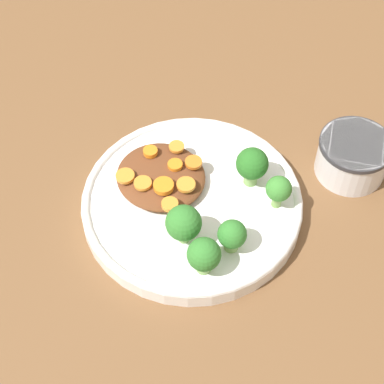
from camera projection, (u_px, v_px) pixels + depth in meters
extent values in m
plane|color=brown|center=(192.00, 209.00, 0.82)|extent=(4.00, 4.00, 0.00)
cylinder|color=white|center=(192.00, 204.00, 0.81)|extent=(0.28, 0.28, 0.02)
torus|color=white|center=(192.00, 199.00, 0.80)|extent=(0.28, 0.28, 0.01)
cylinder|color=silver|center=(353.00, 157.00, 0.84)|extent=(0.09, 0.09, 0.05)
cylinder|color=#333338|center=(356.00, 144.00, 0.82)|extent=(0.10, 0.10, 0.01)
cylinder|color=white|center=(355.00, 148.00, 0.82)|extent=(0.08, 0.08, 0.01)
ellipsoid|color=brown|center=(163.00, 175.00, 0.81)|extent=(0.12, 0.11, 0.02)
cylinder|color=#7FA85B|center=(184.00, 234.00, 0.76)|extent=(0.01, 0.01, 0.02)
sphere|color=#337A2D|center=(184.00, 223.00, 0.74)|extent=(0.04, 0.04, 0.04)
cylinder|color=#7FA85B|center=(251.00, 176.00, 0.81)|extent=(0.02, 0.02, 0.03)
sphere|color=#286B23|center=(252.00, 164.00, 0.79)|extent=(0.04, 0.04, 0.04)
cylinder|color=#7FA85B|center=(204.00, 264.00, 0.73)|extent=(0.02, 0.02, 0.02)
sphere|color=#337A2D|center=(204.00, 254.00, 0.72)|extent=(0.04, 0.04, 0.04)
cylinder|color=#759E51|center=(277.00, 199.00, 0.79)|extent=(0.01, 0.01, 0.02)
sphere|color=#3D8433|center=(279.00, 189.00, 0.77)|extent=(0.03, 0.03, 0.03)
cylinder|color=#759E51|center=(231.00, 243.00, 0.75)|extent=(0.02, 0.02, 0.02)
sphere|color=#337A2D|center=(232.00, 234.00, 0.74)|extent=(0.03, 0.03, 0.03)
cylinder|color=orange|center=(193.00, 162.00, 0.81)|extent=(0.02, 0.02, 0.00)
cylinder|color=orange|center=(150.00, 152.00, 0.82)|extent=(0.02, 0.02, 0.01)
cylinder|color=orange|center=(170.00, 204.00, 0.77)|extent=(0.02, 0.02, 0.01)
cylinder|color=orange|center=(125.00, 176.00, 0.80)|extent=(0.02, 0.02, 0.00)
cylinder|color=orange|center=(177.00, 147.00, 0.83)|extent=(0.02, 0.02, 0.00)
cylinder|color=orange|center=(187.00, 183.00, 0.79)|extent=(0.02, 0.02, 0.00)
cylinder|color=orange|center=(164.00, 186.00, 0.79)|extent=(0.03, 0.03, 0.01)
cylinder|color=orange|center=(175.00, 165.00, 0.81)|extent=(0.02, 0.02, 0.01)
cylinder|color=orange|center=(143.00, 183.00, 0.79)|extent=(0.02, 0.02, 0.00)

